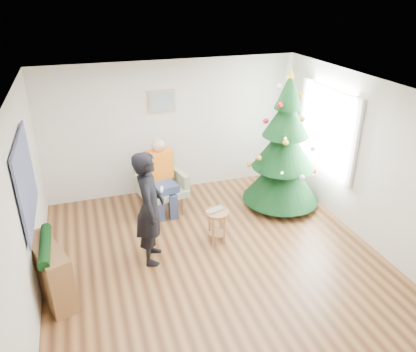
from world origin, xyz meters
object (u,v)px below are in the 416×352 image
object	(u,v)px
stool	(217,227)
console	(51,272)
christmas_tree	(284,148)
armchair	(161,190)
standing_man	(150,208)

from	to	relation	value
stool	console	distance (m)	2.56
christmas_tree	console	bearing A→B (deg)	-161.74
armchair	christmas_tree	bearing A→B (deg)	-25.79
stool	console	xyz separation A→B (m)	(-2.51, -0.53, 0.11)
console	christmas_tree	bearing A→B (deg)	-1.88
christmas_tree	stool	bearing A→B (deg)	-152.44
standing_man	christmas_tree	bearing A→B (deg)	-57.55
console	standing_man	bearing A→B (deg)	-3.70
stool	console	size ratio (longest dim) A/B	0.57
stool	armchair	xyz separation A→B (m)	(-0.63, 1.35, 0.10)
armchair	stool	bearing A→B (deg)	-76.98
christmas_tree	stool	xyz separation A→B (m)	(-1.56, -0.81, -0.87)
standing_man	console	size ratio (longest dim) A/B	1.76
standing_man	armchair	bearing A→B (deg)	-3.92
christmas_tree	console	size ratio (longest dim) A/B	2.57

